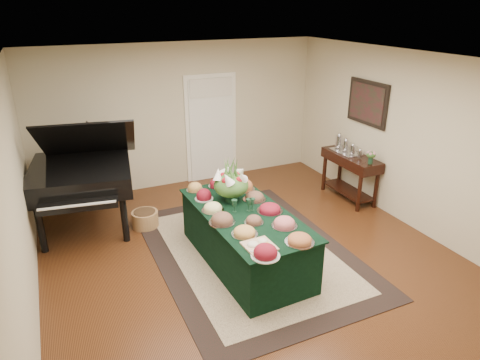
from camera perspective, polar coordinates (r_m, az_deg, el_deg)
name	(u,v)px	position (r m, az deg, el deg)	size (l,w,h in m)	color
ground	(249,255)	(6.20, 1.17, -9.98)	(6.00, 6.00, 0.00)	black
area_rug	(250,251)	(6.27, 1.33, -9.47)	(2.62, 3.67, 0.01)	black
kitchen_doorway	(211,129)	(8.51, -3.84, 6.77)	(1.05, 0.07, 2.10)	white
buffet_table	(245,237)	(5.85, 0.66, -7.67)	(1.14, 2.26, 0.77)	black
food_platters	(244,208)	(5.68, 0.49, -3.74)	(1.04, 2.41, 0.13)	silver
cutting_board	(259,243)	(4.92, 2.49, -8.45)	(0.35, 0.35, 0.10)	tan
green_goblets	(245,205)	(5.67, 0.70, -3.35)	(0.31, 0.13, 0.18)	#143421
floral_centerpiece	(231,181)	(5.88, -1.19, -0.15)	(0.50, 0.50, 0.50)	#143421
grand_piano	(82,174)	(6.97, -20.37, 0.75)	(1.80, 1.96, 1.80)	black
wicker_basket	(145,219)	(7.03, -12.53, -5.13)	(0.42, 0.42, 0.26)	olive
mahogany_sideboard	(351,165)	(7.90, 14.53, 1.93)	(0.45, 1.21, 0.84)	black
tea_service	(347,147)	(7.91, 14.12, 4.34)	(0.34, 0.74, 0.30)	silver
pink_bouquet	(371,155)	(7.45, 17.07, 3.17)	(0.17, 0.17, 0.22)	#143421
wall_painting	(367,103)	(7.74, 16.63, 9.83)	(0.05, 0.95, 0.75)	black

